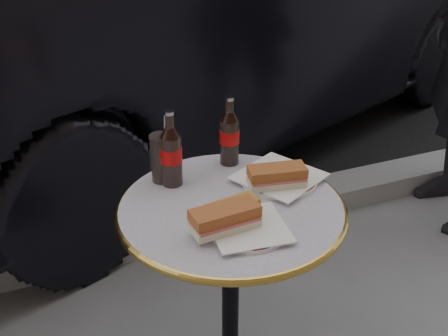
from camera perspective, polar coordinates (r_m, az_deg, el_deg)
name	(u,v)px	position (r m, az deg, el deg)	size (l,w,h in m)	color
asphalt_road	(48,29)	(6.38, -17.45, 13.33)	(40.00, 8.00, 0.00)	black
curb	(154,234)	(2.60, -7.12, -6.65)	(40.00, 0.20, 0.12)	gray
bistro_table	(230,309)	(1.73, 0.64, -14.11)	(0.62, 0.62, 0.73)	#BAB2C4
plate_left	(248,229)	(1.40, 2.48, -6.25)	(0.20, 0.20, 0.01)	white
plate_right	(279,179)	(1.62, 5.60, -1.08)	(0.22, 0.22, 0.01)	white
sandwich_left_a	(225,220)	(1.37, 0.09, -5.25)	(0.17, 0.08, 0.06)	#A7552A
sandwich_left_b	(233,211)	(1.41, 0.88, -4.41)	(0.13, 0.06, 0.05)	#AE7A2C
sandwich_right	(277,177)	(1.56, 5.39, -0.94)	(0.16, 0.07, 0.06)	#9F5428
cola_bottle_left	(171,148)	(1.56, -5.42, 2.01)	(0.06, 0.06, 0.22)	black
cola_bottle_right	(230,131)	(1.66, 0.56, 3.81)	(0.06, 0.06, 0.21)	black
cola_glass	(162,158)	(1.60, -6.28, 1.03)	(0.07, 0.07, 0.14)	black
parked_car	(215,6)	(3.49, -0.93, 16.13)	(4.78, 1.66, 1.57)	black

